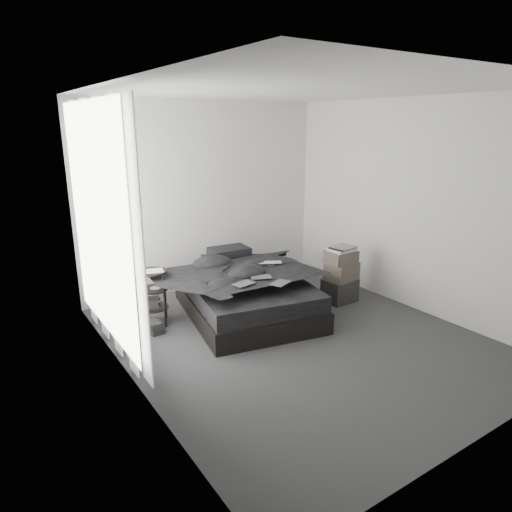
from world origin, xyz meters
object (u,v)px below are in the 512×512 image
side_stand (153,297)px  box_lower (340,290)px  bed (247,305)px  laptop (270,259)px

side_stand → box_lower: (2.32, -0.70, -0.17)m
bed → side_stand: size_ratio=2.86×
bed → box_lower: bearing=-2.6°
box_lower → laptop: bearing=162.9°
bed → laptop: laptop is taller
side_stand → laptop: bearing=-16.5°
laptop → box_lower: 1.10m
side_stand → box_lower: 2.43m
bed → side_stand: side_stand is taller
laptop → side_stand: 1.49m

